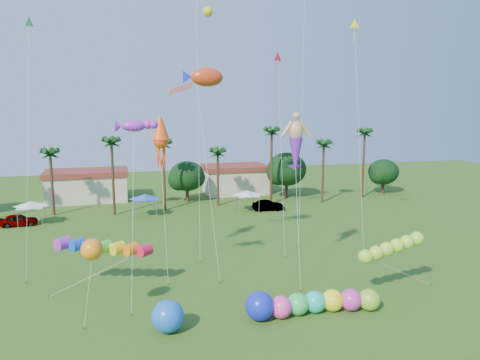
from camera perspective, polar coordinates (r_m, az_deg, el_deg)
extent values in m
plane|color=#285116|center=(31.47, 5.05, -19.38)|extent=(160.00, 160.00, 0.00)
cylinder|color=#3A2819|center=(68.23, -21.93, -0.51)|extent=(0.36, 0.36, 8.50)
cylinder|color=#3A2819|center=(65.63, -15.22, 0.14)|extent=(0.36, 0.36, 10.00)
cylinder|color=#3A2819|center=(66.99, -9.22, 0.32)|extent=(0.36, 0.36, 9.50)
cylinder|color=#3A2819|center=(69.34, -2.71, 0.10)|extent=(0.36, 0.36, 8.00)
cylinder|color=#3A2819|center=(70.31, 3.84, 1.46)|extent=(0.36, 0.36, 11.00)
cylinder|color=#3A2819|center=(72.53, 10.08, 0.78)|extent=(0.36, 0.36, 9.00)
cylinder|color=#3A2819|center=(77.87, 14.80, 1.75)|extent=(0.36, 0.36, 10.50)
sphere|color=#113814|center=(72.50, -6.48, 0.48)|extent=(5.46, 5.46, 5.46)
sphere|color=#113814|center=(75.51, 5.72, 1.32)|extent=(6.30, 6.30, 6.30)
sphere|color=#113814|center=(82.34, 17.09, 0.97)|extent=(5.04, 5.04, 5.04)
cube|color=beige|center=(77.09, -18.12, -0.93)|extent=(12.00, 7.00, 4.00)
cube|color=beige|center=(79.45, -0.58, -0.17)|extent=(10.00, 7.00, 4.00)
pyramid|color=white|center=(63.90, -24.13, -2.65)|extent=(3.00, 3.00, 0.60)
pyramid|color=blue|center=(64.16, -11.56, -1.97)|extent=(3.00, 3.00, 0.60)
pyramid|color=white|center=(65.51, 0.81, -1.54)|extent=(3.00, 3.00, 0.60)
imported|color=#4C4C54|center=(64.58, -25.40, -4.43)|extent=(4.59, 2.22, 1.51)
imported|color=#4C4C54|center=(66.78, 3.46, -3.12)|extent=(4.57, 1.91, 1.47)
imported|color=#A09B86|center=(47.71, 16.40, -8.47)|extent=(0.99, 0.90, 1.67)
sphere|color=#FF43B2|center=(34.50, 4.98, -15.18)|extent=(1.62, 1.62, 1.62)
sphere|color=#2FCB57|center=(35.08, 7.05, -14.78)|extent=(1.62, 1.62, 1.62)
sphere|color=#1CC7B2|center=(35.62, 9.11, -14.45)|extent=(1.62, 1.62, 1.62)
sphere|color=#FFF71A|center=(36.06, 11.20, -14.20)|extent=(1.62, 1.62, 1.62)
sphere|color=#DB33AE|center=(36.43, 13.34, -14.03)|extent=(1.62, 1.62, 1.62)
sphere|color=#8CD02E|center=(36.79, 15.47, -13.88)|extent=(1.62, 1.62, 1.62)
sphere|color=#1726D7|center=(34.02, 2.43, -15.10)|extent=(2.18, 2.18, 2.07)
sphere|color=blue|center=(32.74, -8.81, -16.11)|extent=(2.19, 2.19, 2.19)
cylinder|color=red|center=(39.42, -14.31, -8.52)|extent=(7.01, 4.50, 1.01)
cylinder|color=silver|center=(39.98, -17.00, -10.82)|extent=(7.55, 0.05, 3.23)
cylinder|color=brown|center=(40.86, -22.32, -12.97)|extent=(0.08, 0.08, 0.16)
ellipsoid|color=#A1EB34|center=(37.83, 15.04, -9.02)|extent=(6.19, 2.95, 1.34)
cylinder|color=silver|center=(40.51, 18.91, -10.52)|extent=(6.92, 0.92, 3.42)
cylinder|color=brown|center=(43.34, 22.33, -11.68)|extent=(0.08, 0.08, 0.16)
sphere|color=orange|center=(33.45, -17.60, -8.08)|extent=(1.53, 1.53, 1.48)
cylinder|color=silver|center=(34.03, -18.05, -12.57)|extent=(0.79, 0.72, 5.35)
cylinder|color=brown|center=(34.78, -18.50, -16.77)|extent=(0.08, 0.08, 0.16)
cylinder|color=silver|center=(39.40, 7.11, -4.43)|extent=(0.94, 3.94, 11.57)
cylinder|color=brown|center=(39.28, 7.42, -13.23)|extent=(0.08, 0.08, 0.16)
ellipsoid|color=red|center=(43.03, -4.05, 12.38)|extent=(4.62, 2.34, 1.84)
cylinder|color=silver|center=(40.91, -3.27, 0.32)|extent=(0.12, 5.23, 17.42)
cylinder|color=brown|center=(40.73, -2.45, -12.32)|extent=(0.08, 0.08, 0.16)
cylinder|color=silver|center=(46.48, -5.12, 7.52)|extent=(1.15, 6.25, 27.34)
cylinder|color=brown|center=(45.83, -4.88, -9.84)|extent=(0.08, 0.08, 0.16)
cone|color=#FF5014|center=(42.78, -9.65, 4.75)|extent=(1.65, 1.65, 4.51)
cylinder|color=silver|center=(41.30, -9.20, -3.68)|extent=(0.18, 4.83, 11.79)
cylinder|color=brown|center=(40.73, -8.73, -12.43)|extent=(0.08, 0.08, 0.16)
ellipsoid|color=#A62AD5|center=(35.76, -12.83, 6.45)|extent=(3.45, 2.50, 1.20)
cylinder|color=silver|center=(35.12, -12.97, -4.71)|extent=(0.83, 3.24, 13.45)
cylinder|color=brown|center=(35.79, -13.13, -15.74)|extent=(0.08, 0.08, 0.16)
cone|color=#FF1C2D|center=(47.93, 4.62, 14.64)|extent=(1.18, 0.69, 1.18)
cylinder|color=silver|center=(46.49, 5.07, 2.72)|extent=(0.13, 3.25, 19.57)
cylinder|color=brown|center=(47.11, 5.52, -9.31)|extent=(0.08, 0.08, 0.16)
cone|color=#FEFF1A|center=(50.62, 13.79, 17.87)|extent=(1.18, 0.48, 1.16)
cylinder|color=silver|center=(48.26, 14.32, 4.67)|extent=(0.30, 4.22, 22.85)
cylinder|color=brown|center=(48.61, 14.86, -9.00)|extent=(0.08, 0.08, 0.16)
cone|color=#32D562|center=(45.37, -24.29, 17.05)|extent=(0.85, 0.91, 1.03)
cylinder|color=silver|center=(43.59, -24.46, 2.97)|extent=(1.27, 3.23, 21.82)
cylinder|color=brown|center=(44.53, -24.64, -11.27)|extent=(0.08, 0.08, 0.16)
cylinder|color=silver|center=(50.44, 7.54, 7.62)|extent=(1.45, 3.28, 27.34)
cylinder|color=brown|center=(50.92, 7.18, -7.91)|extent=(0.08, 0.08, 0.16)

